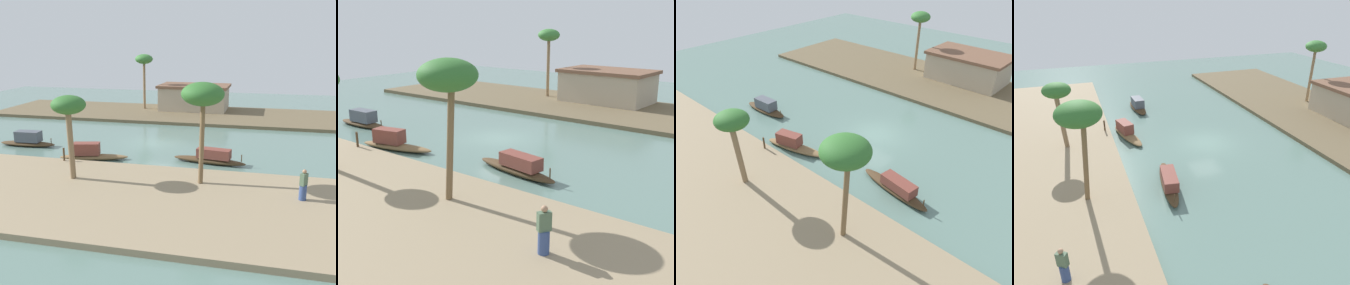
{
  "view_description": "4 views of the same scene",
  "coord_description": "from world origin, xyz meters",
  "views": [
    {
      "loc": [
        9.02,
        -32.8,
        8.75
      ],
      "look_at": [
        1.36,
        -1.41,
        0.44
      ],
      "focal_mm": 43.29,
      "sensor_mm": 36.0,
      "label": 1
    },
    {
      "loc": [
        18.27,
        -22.33,
        7.83
      ],
      "look_at": [
        3.7,
        -3.79,
        1.18
      ],
      "focal_mm": 46.75,
      "sensor_mm": 36.0,
      "label": 2
    },
    {
      "loc": [
        13.88,
        -19.19,
        14.1
      ],
      "look_at": [
        -0.3,
        -3.63,
        0.76
      ],
      "focal_mm": 35.18,
      "sensor_mm": 36.0,
      "label": 3
    },
    {
      "loc": [
        21.89,
        -9.89,
        11.38
      ],
      "look_at": [
        1.11,
        -2.53,
        0.89
      ],
      "focal_mm": 33.55,
      "sensor_mm": 36.0,
      "label": 4
    }
  ],
  "objects": [
    {
      "name": "mooring_post",
      "position": [
        -4.68,
        -7.79,
        0.8
      ],
      "size": [
        0.14,
        0.14,
        0.93
      ],
      "primitive_type": "cylinder",
      "color": "#4C3823",
      "rests_on": "riverbank_left"
    },
    {
      "name": "palm_tree_left_near",
      "position": [
        -2.36,
        -11.12,
        4.7
      ],
      "size": [
        2.07,
        2.07,
        5.19
      ],
      "color": "#7F6647",
      "rests_on": "riverbank_left"
    },
    {
      "name": "riverside_building",
      "position": [
        0.49,
        15.69,
        1.86
      ],
      "size": [
        8.42,
        5.39,
        3.01
      ],
      "rotation": [
        0.0,
        0.0,
        -0.02
      ],
      "color": "tan",
      "rests_on": "riverbank_right"
    },
    {
      "name": "palm_tree_right_tall",
      "position": [
        -5.6,
        14.85,
        6.08
      ],
      "size": [
        2.14,
        2.14,
        6.62
      ],
      "color": "#7F6647",
      "rests_on": "riverbank_right"
    },
    {
      "name": "sampan_foreground",
      "position": [
        -3.41,
        -6.08,
        0.46
      ],
      "size": [
        5.19,
        2.23,
        1.28
      ],
      "rotation": [
        0.0,
        0.0,
        0.24
      ],
      "color": "brown",
      "rests_on": "river_water"
    },
    {
      "name": "riverbank_right",
      "position": [
        0.0,
        12.95,
        0.17
      ],
      "size": [
        44.75,
        11.23,
        0.33
      ],
      "primitive_type": "cube",
      "color": "brown",
      "rests_on": "ground"
    },
    {
      "name": "sampan_midstream",
      "position": [
        -10.2,
        -3.63,
        0.47
      ],
      "size": [
        4.93,
        1.43,
        1.27
      ],
      "rotation": [
        0.0,
        0.0,
        0.04
      ],
      "color": "#47331E",
      "rests_on": "river_water"
    },
    {
      "name": "palm_tree_left_far",
      "position": [
        5.47,
        -9.86,
        5.54
      ],
      "size": [
        2.51,
        2.51,
        6.03
      ],
      "color": "brown",
      "rests_on": "riverbank_left"
    },
    {
      "name": "river_water",
      "position": [
        0.0,
        0.0,
        0.0
      ],
      "size": [
        70.66,
        70.66,
        0.0
      ],
      "primitive_type": "plane",
      "color": "slate",
      "rests_on": "ground"
    },
    {
      "name": "sampan_downstream_large",
      "position": [
        5.4,
        -4.96,
        0.44
      ],
      "size": [
        5.45,
        1.75,
        1.12
      ],
      "rotation": [
        0.0,
        0.0,
        -0.15
      ],
      "color": "#47331E",
      "rests_on": "river_water"
    },
    {
      "name": "riverbank_left",
      "position": [
        0.0,
        -12.95,
        0.17
      ],
      "size": [
        44.75,
        11.23,
        0.33
      ],
      "primitive_type": "cube",
      "color": "#937F60",
      "rests_on": "ground"
    }
  ]
}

